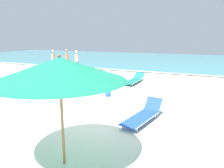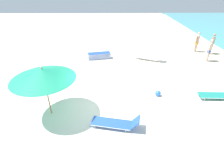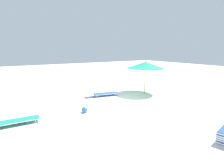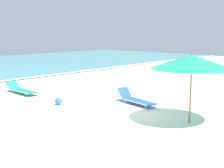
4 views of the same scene
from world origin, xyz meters
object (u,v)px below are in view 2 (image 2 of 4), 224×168
Objects in this scene: lounger_stack at (99,56)px; beachgoer_strolling_adult at (212,43)px; sun_lounger_under_umbrella at (149,58)px; beachgoer_wading_adult at (210,49)px; sun_lounger_beside_umbrella at (221,95)px; beach_ball at (158,93)px; beachgoer_shoreline_child at (197,41)px; beach_umbrella at (43,74)px; sun_lounger_near_water_left at (116,123)px.

beachgoer_strolling_adult is at bearing 84.21° from lounger_stack.
sun_lounger_under_umbrella is at bearing 120.55° from beachgoer_strolling_adult.
beachgoer_strolling_adult is (-1.61, 1.02, 0.00)m from beachgoer_wading_adult.
sun_lounger_beside_umbrella is 3.38m from beach_ball.
beachgoer_shoreline_child is (-1.88, 4.53, 0.79)m from sun_lounger_under_umbrella.
beachgoer_wading_adult is 1.00× the size of beachgoer_strolling_adult.
beach_umbrella is 1.58× the size of beachgoer_wading_adult.
beachgoer_wading_adult is (0.27, 4.58, 0.79)m from sun_lounger_under_umbrella.
sun_lounger_near_water_left reaches higher than sun_lounger_beside_umbrella.
beachgoer_strolling_adult is (-7.90, 11.63, -1.13)m from beach_umbrella.
lounger_stack is 0.91× the size of sun_lounger_near_water_left.
sun_lounger_beside_umbrella is at bearing 175.02° from beachgoer_strolling_adult.
beachgoer_strolling_adult is at bearing 124.17° from beach_umbrella.
beachgoer_strolling_adult reaches higher than beach_ball.
beachgoer_shoreline_child is (-9.40, 7.44, 0.78)m from sun_lounger_near_water_left.
beach_umbrella is at bearing -27.70° from lounger_stack.
sun_lounger_beside_umbrella is at bearing 25.39° from beachgoer_wading_adult.
lounger_stack is 8.99m from sun_lounger_beside_umbrella.
sun_lounger_under_umbrella is 6.11m from sun_lounger_beside_umbrella.
beach_ball is (5.15, -0.51, -0.05)m from sun_lounger_under_umbrella.
beachgoer_shoreline_child is (-1.55, 8.59, 0.75)m from lounger_stack.
beach_ball is at bearing 104.33° from beach_umbrella.
beachgoer_strolling_adult reaches higher than sun_lounger_under_umbrella.
sun_lounger_under_umbrella is at bearing -9.39° from beachgoer_shoreline_child.
beachgoer_strolling_adult is 5.51× the size of beach_ball.
sun_lounger_under_umbrella is 5.18m from beach_ball.
beach_umbrella is 12.38m from beachgoer_wading_adult.
beach_umbrella is at bearing -80.12° from sun_lounger_beside_umbrella.
sun_lounger_beside_umbrella is 1.34× the size of beachgoer_wading_adult.
sun_lounger_beside_umbrella is 1.34× the size of beachgoer_shoreline_child.
beachgoer_shoreline_child is 1.20m from beachgoer_strolling_adult.
beachgoer_wading_adult reaches higher than sun_lounger_near_water_left.
beachgoer_strolling_adult reaches higher than sun_lounger_beside_umbrella.
sun_lounger_near_water_left is 1.22× the size of beachgoer_strolling_adult.
sun_lounger_beside_umbrella is (5.40, 2.86, -0.00)m from sun_lounger_under_umbrella.
beachgoer_shoreline_child is 1.00× the size of beachgoer_strolling_adult.
sun_lounger_under_umbrella is (0.33, 4.06, -0.04)m from lounger_stack.
beach_umbrella is 3.78m from sun_lounger_near_water_left.
sun_lounger_beside_umbrella is at bearing 45.19° from beachgoer_shoreline_child.
sun_lounger_under_umbrella is at bearing 73.62° from lounger_stack.
sun_lounger_beside_umbrella reaches higher than beach_ball.
sun_lounger_beside_umbrella is at bearing 121.28° from sun_lounger_near_water_left.
lounger_stack is 1.12× the size of beachgoer_strolling_adult.
sun_lounger_near_water_left reaches higher than beach_ball.
beachgoer_wading_adult is 5.51× the size of beach_ball.
beachgoer_shoreline_child is (-2.15, -0.05, 0.00)m from beachgoer_wading_adult.
beachgoer_shoreline_child is 8.69m from beach_ball.
beach_umbrella is at bearing -19.25° from sun_lounger_under_umbrella.
sun_lounger_under_umbrella is 8.06m from sun_lounger_near_water_left.
beach_umbrella is at bearing -95.95° from sun_lounger_near_water_left.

